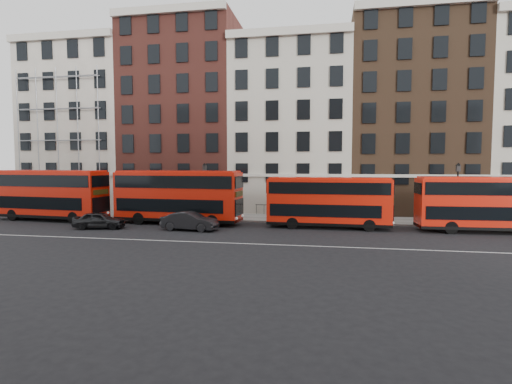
% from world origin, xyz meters
% --- Properties ---
extents(ground, '(120.00, 120.00, 0.00)m').
position_xyz_m(ground, '(0.00, 0.00, 0.00)').
color(ground, black).
rests_on(ground, ground).
extents(pavement, '(80.00, 5.00, 0.15)m').
position_xyz_m(pavement, '(0.00, 10.50, 0.07)').
color(pavement, gray).
rests_on(pavement, ground).
extents(kerb, '(80.00, 0.30, 0.16)m').
position_xyz_m(kerb, '(0.00, 8.00, 0.08)').
color(kerb, gray).
rests_on(kerb, ground).
extents(road_centre_line, '(70.00, 0.12, 0.01)m').
position_xyz_m(road_centre_line, '(0.00, -2.00, 0.01)').
color(road_centre_line, white).
rests_on(road_centre_line, ground).
extents(building_terrace, '(64.00, 11.95, 22.00)m').
position_xyz_m(building_terrace, '(-0.31, 17.88, 10.24)').
color(building_terrace, '#B4AC9C').
rests_on(building_terrace, ground).
extents(bus_a, '(11.56, 3.80, 4.77)m').
position_xyz_m(bus_a, '(-21.93, 5.68, 2.56)').
color(bus_a, red).
rests_on(bus_a, ground).
extents(bus_b, '(11.49, 3.40, 4.77)m').
position_xyz_m(bus_b, '(-9.08, 5.68, 2.56)').
color(bus_b, red).
rests_on(bus_b, ground).
extents(bus_c, '(10.18, 2.72, 4.25)m').
position_xyz_m(bus_c, '(4.13, 5.67, 2.28)').
color(bus_c, red).
rests_on(bus_c, ground).
extents(bus_d, '(10.49, 2.94, 4.37)m').
position_xyz_m(bus_d, '(16.30, 5.67, 2.34)').
color(bus_d, red).
rests_on(bus_d, ground).
extents(car_rear, '(4.39, 2.46, 1.41)m').
position_xyz_m(car_rear, '(-14.51, 2.00, 0.70)').
color(car_rear, black).
rests_on(car_rear, ground).
extents(car_front, '(4.69, 1.98, 1.51)m').
position_xyz_m(car_front, '(-6.85, 2.52, 0.75)').
color(car_front, '#232326').
rests_on(car_front, ground).
extents(lamp_post_left, '(0.44, 0.44, 5.33)m').
position_xyz_m(lamp_post_left, '(-7.67, 9.16, 3.08)').
color(lamp_post_left, black).
rests_on(lamp_post_left, pavement).
extents(lamp_post_right, '(0.44, 0.44, 5.33)m').
position_xyz_m(lamp_post_right, '(14.98, 8.44, 3.08)').
color(lamp_post_right, black).
rests_on(lamp_post_right, pavement).
extents(iron_railings, '(6.60, 0.06, 1.00)m').
position_xyz_m(iron_railings, '(0.00, 12.70, 0.65)').
color(iron_railings, black).
rests_on(iron_railings, pavement).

